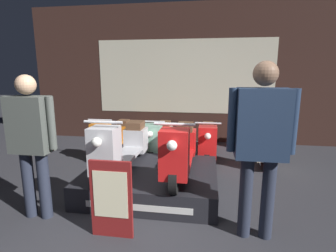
{
  "coord_description": "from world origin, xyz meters",
  "views": [
    {
      "loc": [
        0.61,
        -2.24,
        1.66
      ],
      "look_at": [
        -0.06,
        2.02,
        0.77
      ],
      "focal_mm": 28.0,
      "sensor_mm": 36.0,
      "label": 1
    }
  ],
  "objects_px": {
    "scooter_backrow_1": "(159,138)",
    "price_sign_board": "(111,199)",
    "person_right_browsing": "(261,136)",
    "scooter_backrow_3": "(259,142)",
    "scooter_backrow_2": "(208,140)",
    "scooter_display_left": "(123,147)",
    "scooter_backrow_0": "(114,137)",
    "person_left_browsing": "(31,136)",
    "scooter_display_right": "(181,149)"
  },
  "relations": [
    {
      "from": "scooter_display_left",
      "to": "scooter_backrow_0",
      "type": "height_order",
      "value": "scooter_display_left"
    },
    {
      "from": "scooter_backrow_3",
      "to": "scooter_backrow_2",
      "type": "bearing_deg",
      "value": 180.0
    },
    {
      "from": "scooter_backrow_2",
      "to": "price_sign_board",
      "type": "distance_m",
      "value": 2.97
    },
    {
      "from": "scooter_display_left",
      "to": "scooter_backrow_1",
      "type": "relative_size",
      "value": 1.0
    },
    {
      "from": "price_sign_board",
      "to": "person_left_browsing",
      "type": "bearing_deg",
      "value": 166.75
    },
    {
      "from": "scooter_display_left",
      "to": "person_left_browsing",
      "type": "bearing_deg",
      "value": -131.24
    },
    {
      "from": "scooter_backrow_1",
      "to": "scooter_display_right",
      "type": "bearing_deg",
      "value": -70.03
    },
    {
      "from": "person_right_browsing",
      "to": "scooter_backrow_1",
      "type": "bearing_deg",
      "value": 119.92
    },
    {
      "from": "person_left_browsing",
      "to": "price_sign_board",
      "type": "bearing_deg",
      "value": -13.25
    },
    {
      "from": "scooter_backrow_3",
      "to": "scooter_display_left",
      "type": "bearing_deg",
      "value": -141.24
    },
    {
      "from": "person_right_browsing",
      "to": "scooter_backrow_2",
      "type": "bearing_deg",
      "value": 101.07
    },
    {
      "from": "scooter_backrow_3",
      "to": "person_left_browsing",
      "type": "xyz_separation_m",
      "value": [
        -2.9,
        -2.58,
        0.64
      ]
    },
    {
      "from": "scooter_backrow_0",
      "to": "person_left_browsing",
      "type": "xyz_separation_m",
      "value": [
        0.04,
        -2.58,
        0.64
      ]
    },
    {
      "from": "scooter_display_right",
      "to": "scooter_backrow_0",
      "type": "xyz_separation_m",
      "value": [
        -1.61,
        1.72,
        -0.31
      ]
    },
    {
      "from": "scooter_display_right",
      "to": "person_right_browsing",
      "type": "height_order",
      "value": "person_right_browsing"
    },
    {
      "from": "scooter_backrow_0",
      "to": "scooter_backrow_2",
      "type": "xyz_separation_m",
      "value": [
        1.96,
        0.0,
        0.0
      ]
    },
    {
      "from": "scooter_backrow_1",
      "to": "scooter_backrow_2",
      "type": "bearing_deg",
      "value": 0.0
    },
    {
      "from": "price_sign_board",
      "to": "scooter_backrow_1",
      "type": "bearing_deg",
      "value": 91.03
    },
    {
      "from": "person_right_browsing",
      "to": "person_left_browsing",
      "type": "bearing_deg",
      "value": 180.0
    },
    {
      "from": "scooter_backrow_0",
      "to": "person_right_browsing",
      "type": "bearing_deg",
      "value": -46.31
    },
    {
      "from": "scooter_display_left",
      "to": "price_sign_board",
      "type": "bearing_deg",
      "value": -77.85
    },
    {
      "from": "person_left_browsing",
      "to": "scooter_backrow_1",
      "type": "bearing_deg",
      "value": 70.04
    },
    {
      "from": "scooter_display_right",
      "to": "person_left_browsing",
      "type": "bearing_deg",
      "value": -151.22
    },
    {
      "from": "scooter_backrow_1",
      "to": "scooter_backrow_2",
      "type": "relative_size",
      "value": 1.0
    },
    {
      "from": "scooter_backrow_0",
      "to": "price_sign_board",
      "type": "bearing_deg",
      "value": -69.88
    },
    {
      "from": "person_right_browsing",
      "to": "scooter_display_left",
      "type": "bearing_deg",
      "value": 152.78
    },
    {
      "from": "scooter_backrow_1",
      "to": "price_sign_board",
      "type": "relative_size",
      "value": 2.16
    },
    {
      "from": "scooter_display_left",
      "to": "scooter_display_right",
      "type": "xyz_separation_m",
      "value": [
        0.81,
        0.0,
        0.0
      ]
    },
    {
      "from": "scooter_display_left",
      "to": "price_sign_board",
      "type": "distance_m",
      "value": 1.14
    },
    {
      "from": "scooter_backrow_3",
      "to": "scooter_display_right",
      "type": "bearing_deg",
      "value": -127.77
    },
    {
      "from": "scooter_backrow_2",
      "to": "person_left_browsing",
      "type": "distance_m",
      "value": 3.28
    },
    {
      "from": "scooter_backrow_3",
      "to": "person_left_browsing",
      "type": "bearing_deg",
      "value": -138.31
    },
    {
      "from": "person_right_browsing",
      "to": "scooter_backrow_0",
      "type": "bearing_deg",
      "value": 133.69
    },
    {
      "from": "scooter_backrow_0",
      "to": "scooter_backrow_3",
      "type": "xyz_separation_m",
      "value": [
        2.94,
        0.0,
        0.0
      ]
    },
    {
      "from": "scooter_display_right",
      "to": "price_sign_board",
      "type": "bearing_deg",
      "value": -117.79
    },
    {
      "from": "scooter_backrow_0",
      "to": "person_right_browsing",
      "type": "height_order",
      "value": "person_right_browsing"
    },
    {
      "from": "person_left_browsing",
      "to": "price_sign_board",
      "type": "xyz_separation_m",
      "value": [
        0.99,
        -0.23,
        -0.55
      ]
    },
    {
      "from": "scooter_backrow_1",
      "to": "person_right_browsing",
      "type": "xyz_separation_m",
      "value": [
        1.49,
        -2.58,
        0.74
      ]
    },
    {
      "from": "scooter_backrow_1",
      "to": "person_left_browsing",
      "type": "bearing_deg",
      "value": -109.96
    },
    {
      "from": "price_sign_board",
      "to": "person_right_browsing",
      "type": "bearing_deg",
      "value": 9.21
    },
    {
      "from": "scooter_backrow_1",
      "to": "person_right_browsing",
      "type": "relative_size",
      "value": 1.0
    },
    {
      "from": "scooter_backrow_1",
      "to": "scooter_backrow_2",
      "type": "xyz_separation_m",
      "value": [
        0.98,
        0.0,
        0.0
      ]
    },
    {
      "from": "scooter_backrow_1",
      "to": "person_left_browsing",
      "type": "distance_m",
      "value": 2.82
    },
    {
      "from": "scooter_display_left",
      "to": "person_left_browsing",
      "type": "height_order",
      "value": "person_left_browsing"
    },
    {
      "from": "scooter_display_right",
      "to": "person_left_browsing",
      "type": "relative_size",
      "value": 1.07
    },
    {
      "from": "scooter_backrow_2",
      "to": "person_right_browsing",
      "type": "relative_size",
      "value": 1.0
    },
    {
      "from": "scooter_display_right",
      "to": "scooter_backrow_0",
      "type": "distance_m",
      "value": 2.38
    },
    {
      "from": "scooter_display_left",
      "to": "person_right_browsing",
      "type": "height_order",
      "value": "person_right_browsing"
    },
    {
      "from": "scooter_display_right",
      "to": "person_left_browsing",
      "type": "xyz_separation_m",
      "value": [
        -1.57,
        -0.86,
        0.33
      ]
    },
    {
      "from": "scooter_display_left",
      "to": "person_right_browsing",
      "type": "xyz_separation_m",
      "value": [
        1.67,
        -0.86,
        0.43
      ]
    }
  ]
}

